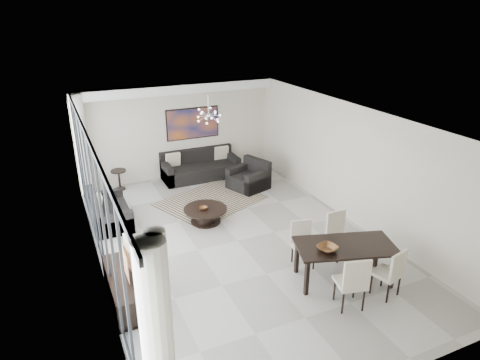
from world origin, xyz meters
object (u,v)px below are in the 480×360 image
sofa_main (200,169)px  dining_table (345,249)px  tv_console (123,288)px  television (129,260)px  coffee_table (206,214)px

sofa_main → dining_table: size_ratio=1.13×
tv_console → television: television is taller
coffee_table → sofa_main: 3.04m
dining_table → television: bearing=164.0°
dining_table → tv_console: bearing=164.5°
coffee_table → sofa_main: bearing=73.0°
coffee_table → sofa_main: size_ratio=0.46×
tv_console → dining_table: size_ratio=0.82×
television → dining_table: size_ratio=0.48×
sofa_main → tv_console: (-3.31, -5.18, -0.02)m
coffee_table → dining_table: 3.79m
tv_console → television: bearing=-3.6°
sofa_main → television: 6.10m
coffee_table → dining_table: size_ratio=0.52×
tv_console → dining_table: 4.20m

